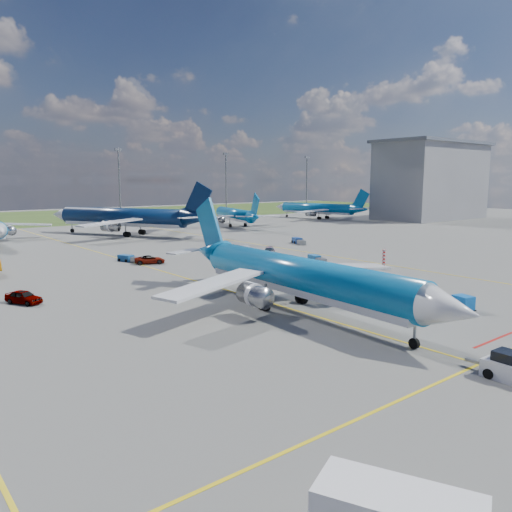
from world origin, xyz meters
TOP-DOWN VIEW (x-y plane):
  - ground at (0.00, 0.00)m, footprint 400.00×400.00m
  - taxiway_lines at (0.17, 27.70)m, footprint 60.25×160.00m
  - floodlight_masts at (10.00, 110.00)m, footprint 202.20×0.50m
  - terminal_building at (120.00, 60.00)m, footprint 42.00×22.00m
  - warning_post at (26.00, 8.00)m, footprint 0.50×0.50m
  - bg_jet_n at (15.87, 76.30)m, footprint 54.52×59.00m
  - bg_jet_ne at (51.07, 79.06)m, footprint 37.32×43.09m
  - bg_jet_ene at (89.21, 83.60)m, footprint 36.04×43.34m
  - main_airliner at (-0.14, -1.66)m, footprint 32.70×41.87m
  - uld_container at (13.44, -11.30)m, footprint 1.82×2.10m
  - service_car_a at (-20.73, 19.34)m, footprint 3.50×4.56m
  - service_car_b at (1.59, 34.34)m, footprint 5.17×3.68m
  - service_car_c at (22.15, 29.58)m, footprint 4.65×4.73m
  - baggage_tug_w at (23.41, 19.19)m, footprint 2.60×4.66m
  - baggage_tug_c at (-0.01, 38.27)m, footprint 2.83×4.81m
  - baggage_tug_e at (37.24, 37.98)m, footprint 3.42×5.31m

SIDE VIEW (x-z plane):
  - ground at x=0.00m, z-range 0.00..0.00m
  - bg_jet_n at x=15.87m, z-range -6.22..6.22m
  - bg_jet_ne at x=51.07m, z-range -4.79..4.79m
  - bg_jet_ene at x=89.21m, z-range -5.05..5.05m
  - main_airliner at x=-0.14m, z-range -5.30..5.30m
  - taxiway_lines at x=0.17m, z-range 0.00..0.02m
  - baggage_tug_w at x=23.41m, z-range -0.03..0.98m
  - baggage_tug_c at x=-0.01m, z-range -0.03..1.02m
  - baggage_tug_e at x=37.24m, z-range -0.04..1.13m
  - service_car_b at x=1.59m, z-range 0.00..1.31m
  - service_car_c at x=22.15m, z-range 0.00..1.37m
  - service_car_a at x=-20.73m, z-range 0.00..1.45m
  - uld_container at x=13.44m, z-range 0.00..1.46m
  - warning_post at x=26.00m, z-range 0.00..3.00m
  - floodlight_masts at x=10.00m, z-range 1.21..23.91m
  - terminal_building at x=120.00m, z-range 0.07..26.07m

